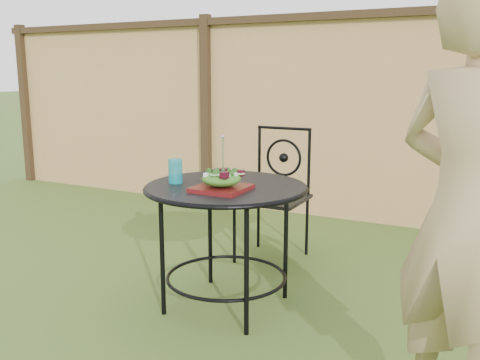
{
  "coord_description": "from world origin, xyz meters",
  "views": [
    {
      "loc": [
        1.51,
        -2.54,
        1.35
      ],
      "look_at": [
        0.16,
        0.08,
        0.75
      ],
      "focal_mm": 40.0,
      "sensor_mm": 36.0,
      "label": 1
    }
  ],
  "objects_px": {
    "patio_table": "(226,209)",
    "salad_plate": "(221,188)",
    "patio_chair": "(275,190)",
    "diner": "(470,215)"
  },
  "relations": [
    {
      "from": "patio_chair",
      "to": "diner",
      "type": "relative_size",
      "value": 0.56
    },
    {
      "from": "patio_chair",
      "to": "diner",
      "type": "height_order",
      "value": "diner"
    },
    {
      "from": "patio_table",
      "to": "patio_chair",
      "type": "relative_size",
      "value": 0.97
    },
    {
      "from": "patio_chair",
      "to": "diner",
      "type": "distance_m",
      "value": 2.08
    },
    {
      "from": "diner",
      "to": "salad_plate",
      "type": "height_order",
      "value": "diner"
    },
    {
      "from": "patio_chair",
      "to": "diner",
      "type": "xyz_separation_m",
      "value": [
        1.4,
        -1.5,
        0.35
      ]
    },
    {
      "from": "patio_table",
      "to": "patio_chair",
      "type": "height_order",
      "value": "patio_chair"
    },
    {
      "from": "patio_table",
      "to": "diner",
      "type": "distance_m",
      "value": 1.45
    },
    {
      "from": "patio_table",
      "to": "salad_plate",
      "type": "height_order",
      "value": "salad_plate"
    },
    {
      "from": "patio_table",
      "to": "salad_plate",
      "type": "relative_size",
      "value": 3.42
    }
  ]
}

